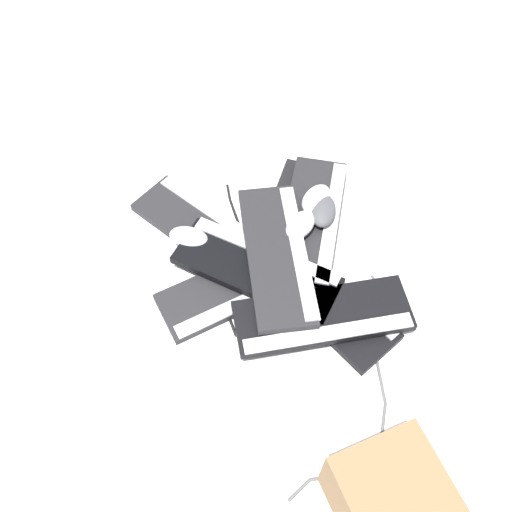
{
  "coord_description": "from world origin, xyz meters",
  "views": [
    {
      "loc": [
        -0.77,
        -0.15,
        1.31
      ],
      "look_at": [
        0.04,
        0.05,
        0.04
      ],
      "focal_mm": 40.0,
      "sensor_mm": 36.0,
      "label": 1
    }
  ],
  "objects": [
    {
      "name": "ground_plane",
      "position": [
        0.0,
        0.0,
        0.0
      ],
      "size": [
        3.2,
        3.2,
        0.0
      ],
      "primitive_type": "plane",
      "color": "white"
    },
    {
      "name": "keyboard_0",
      "position": [
        0.2,
        -0.01,
        0.01
      ],
      "size": [
        0.45,
        0.18,
        0.03
      ],
      "color": "black",
      "rests_on": "ground"
    },
    {
      "name": "keyboard_1",
      "position": [
        0.11,
        0.22,
        0.01
      ],
      "size": [
        0.33,
        0.46,
        0.03
      ],
      "color": "#232326",
      "rests_on": "ground"
    },
    {
      "name": "keyboard_2",
      "position": [
        -0.04,
        0.07,
        0.01
      ],
      "size": [
        0.4,
        0.43,
        0.03
      ],
      "color": "#232326",
      "rests_on": "ground"
    },
    {
      "name": "keyboard_3",
      "position": [
        -0.02,
        -0.14,
        0.01
      ],
      "size": [
        0.38,
        0.45,
        0.03
      ],
      "color": "black",
      "rests_on": "ground"
    },
    {
      "name": "keyboard_4",
      "position": [
        0.01,
        0.04,
        0.04
      ],
      "size": [
        0.24,
        0.46,
        0.03
      ],
      "color": "black",
      "rests_on": "keyboard_2"
    },
    {
      "name": "keyboard_5",
      "position": [
        0.2,
        -0.07,
        0.04
      ],
      "size": [
        0.45,
        0.17,
        0.03
      ],
      "color": "#232326",
      "rests_on": "keyboard_0"
    },
    {
      "name": "keyboard_6",
      "position": [
        -0.09,
        -0.15,
        0.04
      ],
      "size": [
        0.32,
        0.46,
        0.03
      ],
      "color": "black",
      "rests_on": "keyboard_3"
    },
    {
      "name": "keyboard_7",
      "position": [
        0.04,
        -0.01,
        0.07
      ],
      "size": [
        0.46,
        0.3,
        0.03
      ],
      "color": "#232326",
      "rests_on": "keyboard_4"
    },
    {
      "name": "mouse_0",
      "position": [
        0.06,
        0.25,
        0.05
      ],
      "size": [
        0.07,
        0.11,
        0.04
      ],
      "primitive_type": "ellipsoid",
      "rotation": [
        0.0,
        0.0,
        4.68
      ],
      "color": "#B7B7BC",
      "rests_on": "keyboard_1"
    },
    {
      "name": "mouse_1",
      "position": [
        0.21,
        -0.1,
        0.08
      ],
      "size": [
        0.11,
        0.07,
        0.04
      ],
      "primitive_type": "ellipsoid",
      "rotation": [
        0.0,
        0.0,
        3.18
      ],
      "color": "#4C4C51",
      "rests_on": "keyboard_5"
    },
    {
      "name": "mouse_2",
      "position": [
        0.25,
        -0.07,
        0.08
      ],
      "size": [
        0.13,
        0.1,
        0.04
      ],
      "primitive_type": "ellipsoid",
      "rotation": [
        0.0,
        0.0,
        2.81
      ],
      "color": "silver",
      "rests_on": "keyboard_5"
    },
    {
      "name": "mouse_3",
      "position": [
        0.15,
        -0.04,
        0.08
      ],
      "size": [
        0.13,
        0.1,
        0.04
      ],
      "primitive_type": "ellipsoid",
      "rotation": [
        0.0,
        0.0,
        5.92
      ],
      "color": "#B7B7BC",
      "rests_on": "keyboard_5"
    },
    {
      "name": "cable_0",
      "position": [
        0.01,
        0.07,
        0.0
      ],
      "size": [
        0.48,
        0.31,
        0.01
      ],
      "color": "black",
      "rests_on": "ground"
    },
    {
      "name": "cable_1",
      "position": [
        -0.24,
        -0.29,
        0.0
      ],
      "size": [
        0.61,
        0.2,
        0.01
      ],
      "color": "#59595B",
      "rests_on": "ground"
    },
    {
      "name": "cardboard_box",
      "position": [
        -0.51,
        -0.37,
        0.09
      ],
      "size": [
        0.33,
        0.32,
        0.18
      ],
      "primitive_type": "cube",
      "rotation": [
        0.0,
        0.0,
        2.21
      ],
      "color": "olive",
      "rests_on": "ground"
    }
  ]
}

